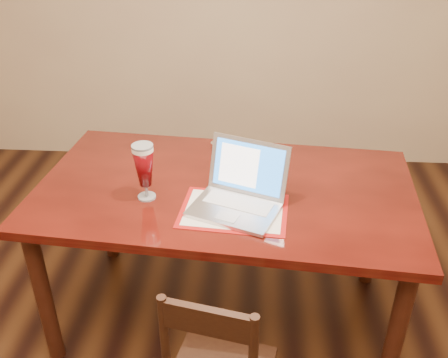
{
  "coord_description": "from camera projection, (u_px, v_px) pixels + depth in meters",
  "views": [
    {
      "loc": [
        0.22,
        -1.31,
        2.02
      ],
      "look_at": [
        0.09,
        0.65,
        0.86
      ],
      "focal_mm": 40.0,
      "sensor_mm": 36.0,
      "label": 1
    }
  ],
  "objects": [
    {
      "name": "room_shell",
      "position": [
        173.0,
        3.0,
        1.27
      ],
      "size": [
        4.51,
        5.01,
        2.71
      ],
      "color": "tan",
      "rests_on": "ground"
    },
    {
      "name": "dining_table",
      "position": [
        224.0,
        204.0,
        2.35
      ],
      "size": [
        1.82,
        1.13,
        1.08
      ],
      "rotation": [
        0.0,
        0.0,
        -0.09
      ],
      "color": "#4D100A",
      "rests_on": "ground"
    }
  ]
}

